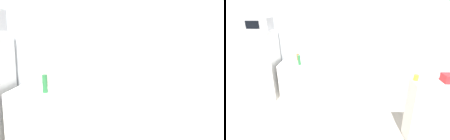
{
  "view_description": "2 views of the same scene",
  "coord_description": "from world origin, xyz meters",
  "views": [
    {
      "loc": [
        0.55,
        -0.68,
        1.69
      ],
      "look_at": [
        0.33,
        2.06,
        1.24
      ],
      "focal_mm": 40.0,
      "sensor_mm": 36.0,
      "label": 1
    },
    {
      "loc": [
        0.48,
        -1.5,
        2.26
      ],
      "look_at": [
        0.36,
        2.04,
        0.89
      ],
      "focal_mm": 28.0,
      "sensor_mm": 36.0,
      "label": 2
    }
  ],
  "objects": [
    {
      "name": "wall_back",
      "position": [
        0.0,
        2.91,
        1.3
      ],
      "size": [
        8.0,
        0.06,
        2.6
      ],
      "primitive_type": "cube",
      "color": "silver",
      "rests_on": "ground_plane"
    },
    {
      "name": "refrigerator",
      "position": [
        -1.44,
        2.48,
        0.84
      ],
      "size": [
        0.58,
        0.69,
        1.67
      ],
      "color": "silver",
      "rests_on": "ground_plane"
    },
    {
      "name": "microwave",
      "position": [
        -1.44,
        2.48,
        1.81
      ],
      "size": [
        0.54,
        0.38,
        0.28
      ],
      "color": "#BCBCC1",
      "rests_on": "refrigerator"
    },
    {
      "name": "counter",
      "position": [
        -0.09,
        2.53,
        0.45
      ],
      "size": [
        1.94,
        0.67,
        0.89
      ],
      "primitive_type": "cube",
      "color": "silver",
      "rests_on": "ground_plane"
    },
    {
      "name": "sink_basin",
      "position": [
        -0.31,
        2.53,
        0.92
      ],
      "size": [
        0.35,
        0.28,
        0.06
      ],
      "primitive_type": "cube",
      "color": "#9EA3A8",
      "rests_on": "counter"
    },
    {
      "name": "bottle_tall",
      "position": [
        -0.55,
        2.33,
        1.01
      ],
      "size": [
        0.06,
        0.06,
        0.23
      ],
      "primitive_type": "cylinder",
      "color": "#2D7F42",
      "rests_on": "counter"
    },
    {
      "name": "bottle_short",
      "position": [
        -0.67,
        2.67,
        0.98
      ],
      "size": [
        0.07,
        0.07,
        0.17
      ],
      "primitive_type": "cylinder",
      "color": "olive",
      "rests_on": "counter"
    },
    {
      "name": "shelf_cabinet",
      "position": [
        1.96,
        1.01,
        0.56
      ],
      "size": [
        0.77,
        0.36,
        1.11
      ],
      "primitive_type": "cube",
      "color": "white",
      "rests_on": "ground_plane"
    },
    {
      "name": "jar",
      "position": [
        1.62,
        1.06,
        1.16
      ],
      "size": [
        0.08,
        0.08,
        0.09
      ],
      "primitive_type": "cylinder",
      "color": "yellow",
      "rests_on": "shelf_cabinet"
    },
    {
      "name": "paper_towel_roll",
      "position": [
        -0.03,
        2.33,
        1.02
      ],
      "size": [
        0.12,
        0.12,
        0.24
      ],
      "primitive_type": "cylinder",
      "color": "white",
      "rests_on": "counter"
    }
  ]
}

